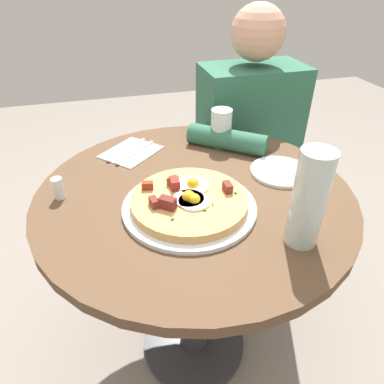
{
  "coord_description": "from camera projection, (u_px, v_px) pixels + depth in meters",
  "views": [
    {
      "loc": [
        -0.21,
        -0.75,
        1.25
      ],
      "look_at": [
        -0.02,
        -0.04,
        0.75
      ],
      "focal_mm": 32.05,
      "sensor_mm": 36.0,
      "label": 1
    }
  ],
  "objects": [
    {
      "name": "ground_plane",
      "position": [
        194.0,
        343.0,
        1.34
      ],
      "size": [
        6.0,
        6.0,
        0.0
      ],
      "primitive_type": "plane",
      "color": "gray"
    },
    {
      "name": "dining_table",
      "position": [
        194.0,
        237.0,
        1.03
      ],
      "size": [
        0.86,
        0.86,
        0.73
      ],
      "color": "brown",
      "rests_on": "ground_plane"
    },
    {
      "name": "person_seated",
      "position": [
        244.0,
        168.0,
        1.47
      ],
      "size": [
        0.49,
        0.47,
        1.14
      ],
      "color": "#2D2D33",
      "rests_on": "ground_plane"
    },
    {
      "name": "pizza_plate",
      "position": [
        189.0,
        206.0,
        0.86
      ],
      "size": [
        0.33,
        0.33,
        0.01
      ],
      "primitive_type": "cylinder",
      "color": "white",
      "rests_on": "dining_table"
    },
    {
      "name": "breakfast_pizza",
      "position": [
        189.0,
        200.0,
        0.85
      ],
      "size": [
        0.29,
        0.29,
        0.05
      ],
      "color": "tan",
      "rests_on": "pizza_plate"
    },
    {
      "name": "bread_plate",
      "position": [
        280.0,
        171.0,
        1.0
      ],
      "size": [
        0.17,
        0.17,
        0.01
      ],
      "primitive_type": "cylinder",
      "color": "silver",
      "rests_on": "dining_table"
    },
    {
      "name": "napkin",
      "position": [
        131.0,
        152.0,
        1.11
      ],
      "size": [
        0.22,
        0.22,
        0.0
      ],
      "primitive_type": "cube",
      "rotation": [
        0.0,
        0.0,
        0.75
      ],
      "color": "white",
      "rests_on": "dining_table"
    },
    {
      "name": "fork",
      "position": [
        135.0,
        152.0,
        1.1
      ],
      "size": [
        0.14,
        0.13,
        0.0
      ],
      "primitive_type": "cube",
      "rotation": [
        0.0,
        0.0,
        0.75
      ],
      "color": "silver",
      "rests_on": "napkin"
    },
    {
      "name": "knife",
      "position": [
        127.0,
        149.0,
        1.11
      ],
      "size": [
        0.14,
        0.13,
        0.0
      ],
      "primitive_type": "cube",
      "rotation": [
        0.0,
        0.0,
        0.75
      ],
      "color": "silver",
      "rests_on": "napkin"
    },
    {
      "name": "water_glass",
      "position": [
        221.0,
        128.0,
        1.12
      ],
      "size": [
        0.07,
        0.07,
        0.12
      ],
      "primitive_type": "cylinder",
      "color": "silver",
      "rests_on": "dining_table"
    },
    {
      "name": "water_bottle",
      "position": [
        309.0,
        199.0,
        0.7
      ],
      "size": [
        0.07,
        0.07,
        0.22
      ],
      "primitive_type": "cylinder",
      "color": "silver",
      "rests_on": "dining_table"
    },
    {
      "name": "salt_shaker",
      "position": [
        58.0,
        188.0,
        0.88
      ],
      "size": [
        0.03,
        0.03,
        0.06
      ],
      "primitive_type": "cylinder",
      "color": "white",
      "rests_on": "dining_table"
    },
    {
      "name": "pepper_shaker",
      "position": [
        226.0,
        127.0,
        1.22
      ],
      "size": [
        0.03,
        0.03,
        0.05
      ],
      "primitive_type": "cylinder",
      "color": "#3F3833",
      "rests_on": "dining_table"
    }
  ]
}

